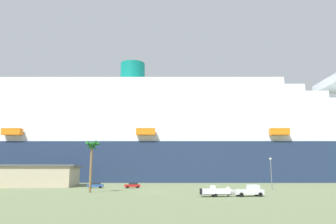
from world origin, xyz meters
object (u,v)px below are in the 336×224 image
palm_tree (92,151)px  parked_car_blue_suv (96,185)px  parked_car_red_hatchback (133,185)px  small_boat_on_trailer (219,192)px  street_lamp (271,169)px  pickup_truck (250,191)px  cruise_ship (203,141)px

palm_tree → parked_car_blue_suv: bearing=93.0°
parked_car_red_hatchback → parked_car_blue_suv: same height
small_boat_on_trailer → parked_car_red_hatchback: 37.08m
street_lamp → palm_tree: bearing=-173.0°
street_lamp → parked_car_red_hatchback: (-36.04, 12.90, -4.52)m
small_boat_on_trailer → pickup_truck: bearing=1.8°
street_lamp → parked_car_blue_suv: size_ratio=1.83×
pickup_truck → parked_car_blue_suv: size_ratio=1.25×
small_boat_on_trailer → parked_car_red_hatchback: bearing=116.6°
parked_car_red_hatchback → small_boat_on_trailer: bearing=-63.4°
cruise_ship → street_lamp: cruise_ship is taller
pickup_truck → street_lamp: street_lamp is taller
small_boat_on_trailer → cruise_ship: bearing=79.5°
small_boat_on_trailer → street_lamp: (19.46, 20.26, 4.39)m
street_lamp → parked_car_blue_suv: street_lamp is taller
palm_tree → parked_car_red_hatchback: bearing=62.8°
palm_tree → street_lamp: palm_tree is taller
small_boat_on_trailer → palm_tree: (-26.07, 14.70, 8.51)m
palm_tree → parked_car_blue_suv: (-1.04, 19.62, -8.64)m
pickup_truck → small_boat_on_trailer: pickup_truck is taller
cruise_ship → palm_tree: bearing=-120.0°
pickup_truck → palm_tree: 36.28m
small_boat_on_trailer → parked_car_blue_suv: bearing=128.3°
cruise_ship → street_lamp: size_ratio=35.10×
cruise_ship → street_lamp: (3.05, -67.88, -13.58)m
small_boat_on_trailer → parked_car_blue_suv: 43.73m
pickup_truck → parked_car_blue_suv: bearing=134.2°
pickup_truck → palm_tree: (-32.17, 14.51, 8.43)m
parked_car_red_hatchback → parked_car_blue_suv: (-10.53, 1.15, 0.00)m
street_lamp → parked_car_blue_suv: 48.85m
small_boat_on_trailer → palm_tree: bearing=150.6°
pickup_truck → parked_car_red_hatchback: (-22.68, 32.97, -0.21)m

